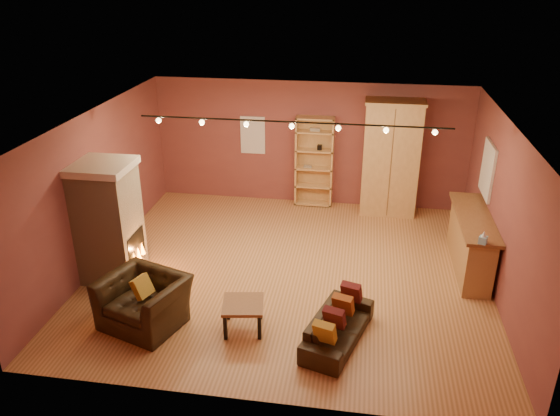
% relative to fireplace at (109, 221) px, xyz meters
% --- Properties ---
extents(floor, '(7.00, 7.00, 0.00)m').
position_rel_fireplace_xyz_m(floor, '(3.04, 0.60, -1.06)').
color(floor, '#A36739').
rests_on(floor, ground).
extents(ceiling, '(7.00, 7.00, 0.00)m').
position_rel_fireplace_xyz_m(ceiling, '(3.04, 0.60, 1.74)').
color(ceiling, brown).
rests_on(ceiling, back_wall).
extents(back_wall, '(7.00, 0.02, 2.80)m').
position_rel_fireplace_xyz_m(back_wall, '(3.04, 3.85, 0.34)').
color(back_wall, brown).
rests_on(back_wall, floor).
extents(left_wall, '(0.02, 6.50, 2.80)m').
position_rel_fireplace_xyz_m(left_wall, '(-0.46, 0.60, 0.34)').
color(left_wall, brown).
rests_on(left_wall, floor).
extents(right_wall, '(0.02, 6.50, 2.80)m').
position_rel_fireplace_xyz_m(right_wall, '(6.54, 0.60, 0.34)').
color(right_wall, brown).
rests_on(right_wall, floor).
extents(fireplace, '(1.01, 0.98, 2.12)m').
position_rel_fireplace_xyz_m(fireplace, '(0.00, 0.00, 0.00)').
color(fireplace, '#C5AD89').
rests_on(fireplace, floor).
extents(back_window, '(0.56, 0.04, 0.86)m').
position_rel_fireplace_xyz_m(back_window, '(1.74, 3.83, 0.49)').
color(back_window, silver).
rests_on(back_window, back_wall).
extents(bookcase, '(0.84, 0.33, 2.06)m').
position_rel_fireplace_xyz_m(bookcase, '(3.17, 3.74, -0.01)').
color(bookcase, tan).
rests_on(bookcase, floor).
extents(armoire, '(1.24, 0.71, 2.53)m').
position_rel_fireplace_xyz_m(armoire, '(4.83, 3.53, 0.21)').
color(armoire, tan).
rests_on(armoire, floor).
extents(bar_counter, '(0.59, 2.19, 1.05)m').
position_rel_fireplace_xyz_m(bar_counter, '(6.24, 1.22, -0.53)').
color(bar_counter, tan).
rests_on(bar_counter, floor).
extents(tissue_box, '(0.18, 0.18, 0.23)m').
position_rel_fireplace_xyz_m(tissue_box, '(6.19, 0.18, 0.08)').
color(tissue_box, '#84B6D4').
rests_on(tissue_box, bar_counter).
extents(right_window, '(0.05, 0.90, 1.00)m').
position_rel_fireplace_xyz_m(right_window, '(6.51, 2.00, 0.59)').
color(right_window, silver).
rests_on(right_window, right_wall).
extents(loveseat, '(0.90, 1.65, 0.70)m').
position_rel_fireplace_xyz_m(loveseat, '(4.03, -1.25, -0.73)').
color(loveseat, black).
rests_on(loveseat, floor).
extents(armchair, '(1.38, 1.12, 1.04)m').
position_rel_fireplace_xyz_m(armchair, '(1.07, -1.28, -0.54)').
color(armchair, black).
rests_on(armchair, floor).
extents(coffee_table, '(0.69, 0.69, 0.46)m').
position_rel_fireplace_xyz_m(coffee_table, '(2.60, -1.19, -0.67)').
color(coffee_table, brown).
rests_on(coffee_table, floor).
extents(track_rail, '(5.20, 0.09, 0.13)m').
position_rel_fireplace_xyz_m(track_rail, '(3.04, 0.80, 1.62)').
color(track_rail, black).
rests_on(track_rail, ceiling).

